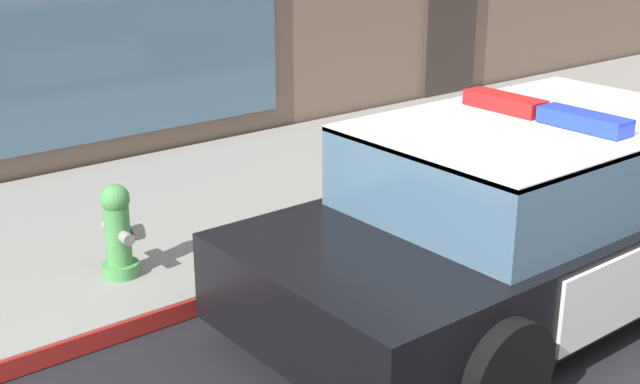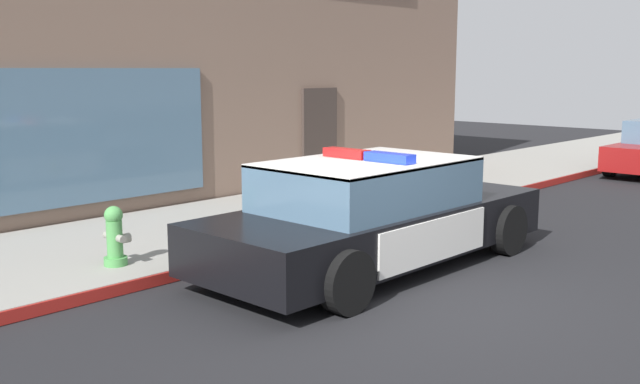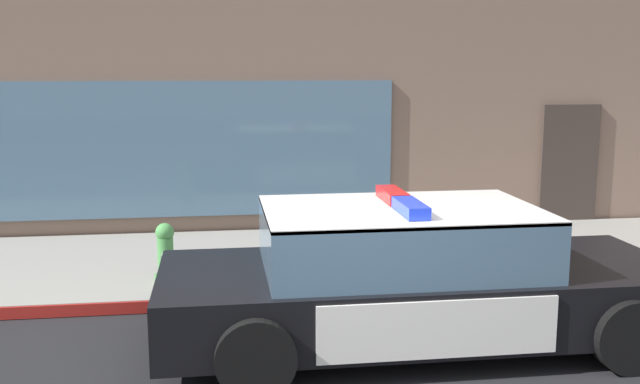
{
  "view_description": "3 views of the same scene",
  "coord_description": "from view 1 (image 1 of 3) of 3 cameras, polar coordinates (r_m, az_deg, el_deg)",
  "views": [
    {
      "loc": [
        -4.06,
        -2.47,
        2.89
      ],
      "look_at": [
        -0.48,
        2.01,
        0.85
      ],
      "focal_mm": 47.49,
      "sensor_mm": 36.0,
      "label": 1
    },
    {
      "loc": [
        -6.05,
        -4.57,
        2.49
      ],
      "look_at": [
        0.39,
        1.51,
        0.98
      ],
      "focal_mm": 40.62,
      "sensor_mm": 36.0,
      "label": 2
    },
    {
      "loc": [
        -0.94,
        -5.53,
        2.69
      ],
      "look_at": [
        0.16,
        2.2,
        1.35
      ],
      "focal_mm": 40.55,
      "sensor_mm": 36.0,
      "label": 3
    }
  ],
  "objects": [
    {
      "name": "sidewalk",
      "position": [
        8.19,
        -6.36,
        -0.7
      ],
      "size": [
        48.0,
        3.39,
        0.15
      ],
      "primitive_type": "cube",
      "color": "gray",
      "rests_on": "ground"
    },
    {
      "name": "police_cruiser",
      "position": [
        6.5,
        14.96,
        -1.03
      ],
      "size": [
        5.04,
        2.12,
        1.49
      ],
      "rotation": [
        0.0,
        0.0,
        0.0
      ],
      "color": "black",
      "rests_on": "ground"
    },
    {
      "name": "curb_red_paint",
      "position": [
        6.9,
        1.34,
        -4.54
      ],
      "size": [
        28.8,
        0.04,
        0.14
      ],
      "primitive_type": "cube",
      "color": "maroon",
      "rests_on": "ground"
    },
    {
      "name": "fire_hydrant",
      "position": [
        6.49,
        -13.43,
        -2.63
      ],
      "size": [
        0.34,
        0.39,
        0.73
      ],
      "color": "#4C994C",
      "rests_on": "sidewalk"
    }
  ]
}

